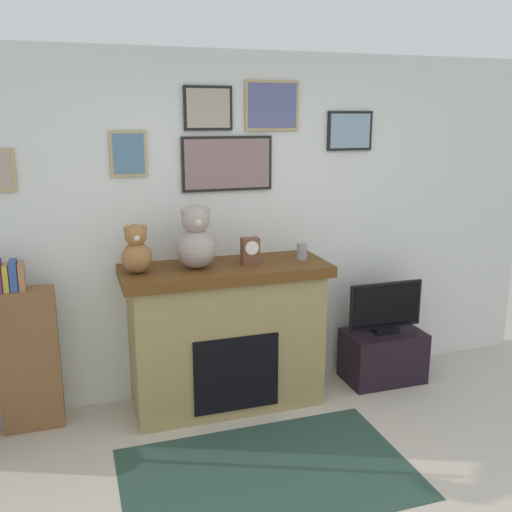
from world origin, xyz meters
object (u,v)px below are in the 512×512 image
(television, at_px, (386,308))
(fireplace, at_px, (226,335))
(bookshelf, at_px, (28,355))
(teddy_bear_grey, at_px, (136,251))
(teddy_bear_brown, at_px, (196,240))
(tv_stand, at_px, (383,356))
(mantel_clock, at_px, (250,251))
(candle_jar, at_px, (302,251))

(television, bearing_deg, fireplace, 179.00)
(bookshelf, bearing_deg, teddy_bear_grey, -7.28)
(teddy_bear_brown, bearing_deg, fireplace, 4.94)
(tv_stand, xyz_separation_m, teddy_bear_grey, (-1.96, 0.00, 1.03))
(mantel_clock, bearing_deg, teddy_bear_grey, 179.94)
(fireplace, distance_m, bookshelf, 1.38)
(bookshelf, distance_m, television, 2.71)
(tv_stand, distance_m, teddy_bear_grey, 2.21)
(teddy_bear_grey, bearing_deg, mantel_clock, -0.06)
(candle_jar, relative_size, teddy_bear_brown, 0.28)
(teddy_bear_grey, relative_size, teddy_bear_brown, 0.75)
(teddy_bear_brown, bearing_deg, mantel_clock, -0.11)
(fireplace, relative_size, teddy_bear_brown, 3.31)
(bookshelf, bearing_deg, fireplace, -3.24)
(teddy_bear_grey, height_order, teddy_bear_brown, teddy_bear_brown)
(candle_jar, bearing_deg, mantel_clock, -179.82)
(candle_jar, distance_m, mantel_clock, 0.41)
(fireplace, height_order, tv_stand, fireplace)
(fireplace, distance_m, teddy_bear_grey, 0.93)
(television, height_order, teddy_bear_grey, teddy_bear_grey)
(television, relative_size, mantel_clock, 3.29)
(bookshelf, distance_m, teddy_bear_grey, 1.03)
(bookshelf, height_order, mantel_clock, mantel_clock)
(bookshelf, height_order, teddy_bear_brown, teddy_bear_brown)
(television, bearing_deg, teddy_bear_brown, 179.82)
(candle_jar, bearing_deg, television, -0.43)
(fireplace, bearing_deg, tv_stand, -0.94)
(candle_jar, xyz_separation_m, mantel_clock, (-0.41, -0.00, 0.03))
(fireplace, relative_size, candle_jar, 11.76)
(fireplace, height_order, television, fireplace)
(tv_stand, bearing_deg, candle_jar, 179.69)
(fireplace, xyz_separation_m, mantel_clock, (0.18, -0.02, 0.63))
(television, bearing_deg, tv_stand, 90.00)
(mantel_clock, bearing_deg, television, -0.21)
(fireplace, xyz_separation_m, bookshelf, (-1.38, 0.08, -0.01))
(mantel_clock, bearing_deg, teddy_bear_brown, 179.89)
(tv_stand, bearing_deg, fireplace, 179.06)
(bookshelf, distance_m, tv_stand, 2.73)
(fireplace, xyz_separation_m, teddy_bear_grey, (-0.63, -0.02, 0.69))
(tv_stand, distance_m, television, 0.41)
(tv_stand, bearing_deg, mantel_clock, 179.87)
(teddy_bear_brown, bearing_deg, tv_stand, -0.13)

